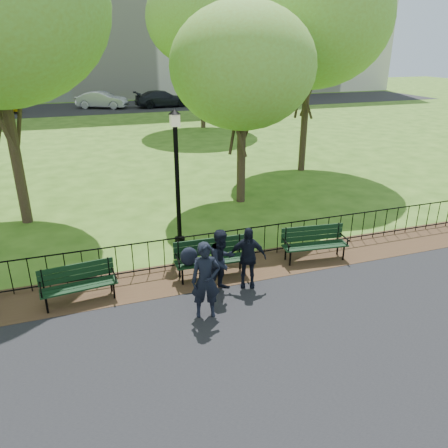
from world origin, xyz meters
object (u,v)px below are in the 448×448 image
object	(u,v)px
tree_mid_e	(312,19)
sedan_dark	(162,99)
person_left	(206,280)
person_mid	(222,261)
tree_far_e	(201,18)
lamppost	(177,174)
sedan_silver	(102,100)
park_bench_left_a	(78,280)
park_bench_main	(201,255)
park_bench_right_a	(314,240)
person_right	(247,257)
tree_near_e	(243,67)

from	to	relation	value
tree_mid_e	sedan_dark	size ratio (longest dim) A/B	1.81
person_left	person_mid	world-z (taller)	person_left
tree_far_e	person_mid	xyz separation A→B (m)	(-5.86, -21.40, -6.22)
lamppost	person_left	xyz separation A→B (m)	(-0.34, -3.84, -1.24)
tree_far_e	sedan_silver	world-z (taller)	tree_far_e
park_bench_left_a	tree_far_e	bearing A→B (deg)	60.55
lamppost	tree_far_e	world-z (taller)	tree_far_e
park_bench_main	park_bench_right_a	xyz separation A→B (m)	(3.18, 0.06, -0.08)
park_bench_main	person_right	xyz separation A→B (m)	(0.94, -0.70, 0.12)
sedan_dark	park_bench_right_a	bearing A→B (deg)	171.70
park_bench_right_a	sedan_dark	distance (m)	32.35
lamppost	tree_far_e	distance (m)	20.04
tree_near_e	tree_far_e	xyz separation A→B (m)	(3.14, 15.54, 2.26)
person_mid	person_right	size ratio (longest dim) A/B	1.03
park_bench_left_a	sedan_silver	size ratio (longest dim) A/B	0.38
tree_near_e	tree_far_e	distance (m)	16.01
person_left	sedan_dark	bearing A→B (deg)	91.82
park_bench_left_a	sedan_dark	world-z (taller)	sedan_dark
sedan_silver	person_right	bearing A→B (deg)	-153.93
park_bench_right_a	person_mid	xyz separation A→B (m)	(-2.89, -0.78, 0.22)
park_bench_right_a	person_right	bearing A→B (deg)	-154.96
park_bench_left_a	tree_far_e	xyz separation A→B (m)	(9.07, 20.75, 6.47)
tree_far_e	park_bench_left_a	bearing A→B (deg)	-113.62
person_mid	sedan_dark	distance (m)	33.47
sedan_dark	person_mid	bearing A→B (deg)	166.86
park_bench_left_a	person_mid	xyz separation A→B (m)	(3.21, -0.65, 0.25)
lamppost	tree_mid_e	world-z (taller)	tree_mid_e
tree_far_e	sedan_dark	size ratio (longest dim) A/B	1.97
tree_near_e	person_mid	distance (m)	7.58
park_bench_main	park_bench_left_a	size ratio (longest dim) A/B	1.09
tree_mid_e	person_mid	bearing A→B (deg)	-127.69
lamppost	sedan_silver	size ratio (longest dim) A/B	0.85
tree_far_e	tree_mid_e	bearing A→B (deg)	-84.83
park_bench_right_a	sedan_silver	size ratio (longest dim) A/B	0.40
person_mid	sedan_silver	bearing A→B (deg)	66.76
person_left	park_bench_main	bearing A→B (deg)	89.13
person_right	sedan_dark	xyz separation A→B (m)	(4.70, 33.01, -0.02)
tree_far_e	park_bench_right_a	bearing A→B (deg)	-98.20
tree_far_e	sedan_silver	xyz separation A→B (m)	(-5.92, 12.52, -6.25)
park_bench_right_a	park_bench_left_a	bearing A→B (deg)	-172.33
sedan_silver	park_bench_main	bearing A→B (deg)	-155.53
lamppost	park_bench_right_a	bearing A→B (deg)	-34.42
park_bench_main	person_left	bearing A→B (deg)	-100.26
tree_mid_e	sedan_silver	xyz separation A→B (m)	(-7.04, 24.88, -5.67)
sedan_silver	park_bench_left_a	bearing A→B (deg)	-160.54
park_bench_left_a	tree_mid_e	bearing A→B (deg)	33.63
park_bench_right_a	lamppost	size ratio (longest dim) A/B	0.47
tree_near_e	person_left	distance (m)	8.47
park_bench_left_a	person_right	size ratio (longest dim) A/B	1.13
person_right	sedan_silver	size ratio (longest dim) A/B	0.33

